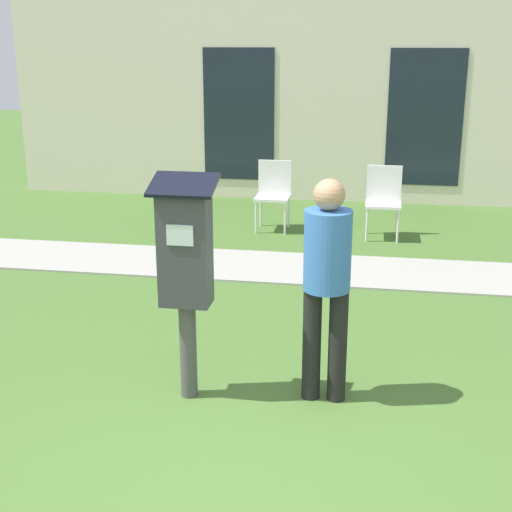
{
  "coord_description": "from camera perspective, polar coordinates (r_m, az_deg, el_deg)",
  "views": [
    {
      "loc": [
        0.7,
        -3.4,
        2.46
      ],
      "look_at": [
        -0.06,
        1.1,
        1.05
      ],
      "focal_mm": 50.0,
      "sensor_mm": 36.0,
      "label": 1
    }
  ],
  "objects": [
    {
      "name": "outdoor_chair_middle",
      "position": [
        9.18,
        10.17,
        4.75
      ],
      "size": [
        0.44,
        0.44,
        0.9
      ],
      "rotation": [
        0.0,
        0.0,
        -0.15
      ],
      "color": "white",
      "rests_on": "ground"
    },
    {
      "name": "person_standing",
      "position": [
        4.82,
        5.69,
        -1.45
      ],
      "size": [
        0.32,
        0.32,
        1.58
      ],
      "rotation": [
        0.0,
        0.0,
        0.26
      ],
      "color": "black",
      "rests_on": "ground"
    },
    {
      "name": "sidewalk",
      "position": [
        7.87,
        3.96,
        -1.0
      ],
      "size": [
        12.0,
        1.1,
        0.02
      ],
      "color": "#A3A099",
      "rests_on": "ground"
    },
    {
      "name": "parking_meter",
      "position": [
        4.83,
        -5.67,
        -0.29
      ],
      "size": [
        0.44,
        0.31,
        1.59
      ],
      "color": "#4C4C4C",
      "rests_on": "ground"
    },
    {
      "name": "outdoor_chair_left",
      "position": [
        9.43,
        1.43,
        5.35
      ],
      "size": [
        0.44,
        0.44,
        0.9
      ],
      "rotation": [
        0.0,
        0.0,
        -0.4
      ],
      "color": "white",
      "rests_on": "ground"
    },
    {
      "name": "ground_plane",
      "position": [
        4.26,
        -1.79,
        -18.15
      ],
      "size": [
        40.0,
        40.0,
        0.0
      ],
      "primitive_type": "plane",
      "color": "#476B2D"
    },
    {
      "name": "building_facade",
      "position": [
        11.09,
        6.03,
        12.62
      ],
      "size": [
        10.0,
        0.26,
        3.2
      ],
      "color": "beige",
      "rests_on": "ground"
    }
  ]
}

